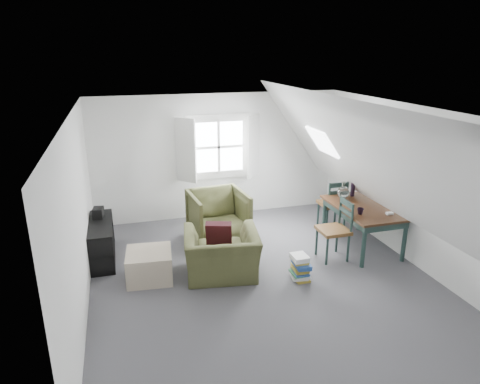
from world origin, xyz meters
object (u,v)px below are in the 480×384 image
object	(u,v)px
ottoman	(150,265)
dining_chair_far	(333,203)
armchair_near	(222,275)
dining_chair_near	(335,229)
armchair_far	(219,238)
dining_table	(363,212)
magazine_stack	(300,268)
media_shelf	(101,244)

from	to	relation	value
ottoman	dining_chair_far	xyz separation A→B (m)	(3.55, 0.98, 0.29)
armchair_near	dining_chair_near	world-z (taller)	dining_chair_near
armchair_far	dining_table	size ratio (longest dim) A/B	0.66
dining_table	magazine_stack	size ratio (longest dim) A/B	3.85
armchair_far	ottoman	world-z (taller)	armchair_far
dining_chair_near	magazine_stack	xyz separation A→B (m)	(-0.83, -0.50, -0.32)
armchair_near	armchair_far	distance (m)	1.36
ottoman	dining_chair_near	xyz separation A→B (m)	(2.99, -0.16, 0.30)
armchair_near	media_shelf	size ratio (longest dim) A/B	0.88
armchair_near	armchair_far	world-z (taller)	armchair_far
armchair_near	dining_table	size ratio (longest dim) A/B	0.73
armchair_far	dining_chair_far	distance (m)	2.28
dining_chair_far	dining_table	bearing A→B (deg)	105.80
dining_table	magazine_stack	distance (m)	1.72
dining_chair_far	media_shelf	world-z (taller)	dining_chair_far
dining_table	media_shelf	distance (m)	4.43
armchair_far	media_shelf	world-z (taller)	media_shelf
media_shelf	magazine_stack	xyz separation A→B (m)	(2.88, -1.49, -0.09)
armchair_far	dining_chair_far	world-z (taller)	dining_chair_far
armchair_near	dining_chair_far	xyz separation A→B (m)	(2.49, 1.20, 0.51)
ottoman	armchair_far	bearing A→B (deg)	39.98
dining_chair_far	armchair_near	bearing A→B (deg)	35.48
dining_table	media_shelf	world-z (taller)	dining_table
armchair_near	ottoman	size ratio (longest dim) A/B	1.66
armchair_far	magazine_stack	bearing A→B (deg)	-70.09
armchair_far	dining_chair_near	bearing A→B (deg)	-42.83
armchair_near	media_shelf	bearing A→B (deg)	-22.02
armchair_far	ottoman	size ratio (longest dim) A/B	1.50
armchair_near	ottoman	world-z (taller)	ottoman
armchair_far	dining_table	bearing A→B (deg)	-29.20
media_shelf	armchair_near	bearing A→B (deg)	-27.02
dining_chair_far	armchair_far	bearing A→B (deg)	6.19
armchair_far	media_shelf	xyz separation A→B (m)	(-2.04, -0.28, 0.29)
armchair_far	dining_table	distance (m)	2.61
armchair_near	armchair_far	xyz separation A→B (m)	(0.27, 1.34, 0.00)
ottoman	dining_table	world-z (taller)	dining_table
armchair_near	dining_chair_near	size ratio (longest dim) A/B	1.10
armchair_near	media_shelf	distance (m)	2.08
armchair_near	magazine_stack	world-z (taller)	magazine_stack
dining_chair_far	magazine_stack	size ratio (longest dim) A/B	2.49
media_shelf	magazine_stack	size ratio (longest dim) A/B	3.18
armchair_near	dining_chair_far	world-z (taller)	dining_chair_far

